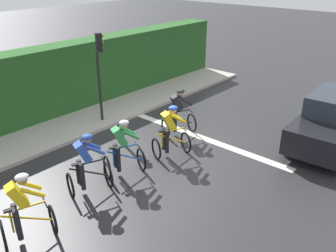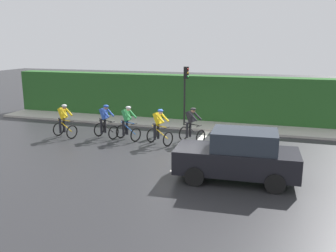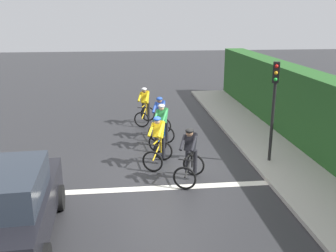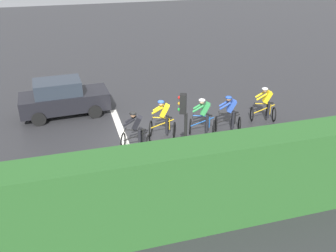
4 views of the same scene
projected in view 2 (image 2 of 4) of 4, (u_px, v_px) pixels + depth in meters
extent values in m
plane|color=#28282B|center=(175.00, 144.00, 16.72)|extent=(80.00, 80.00, 0.00)
cube|color=#ADA89E|center=(162.00, 122.00, 21.25)|extent=(2.80, 20.34, 0.12)
cube|color=gray|center=(167.00, 114.00, 22.03)|extent=(0.44, 20.34, 0.68)
cube|color=#265623|center=(168.00, 97.00, 22.08)|extent=(1.10, 20.34, 2.71)
cube|color=silver|center=(195.00, 146.00, 16.45)|extent=(7.00, 0.30, 0.01)
torus|color=black|center=(72.00, 132.00, 17.63)|extent=(0.66, 0.27, 0.68)
torus|color=black|center=(59.00, 129.00, 18.21)|extent=(0.66, 0.27, 0.68)
cylinder|color=gold|center=(65.00, 126.00, 17.87)|extent=(0.35, 0.95, 0.51)
cylinder|color=gold|center=(61.00, 124.00, 18.03)|extent=(0.04, 0.04, 0.55)
cylinder|color=gold|center=(65.00, 120.00, 17.77)|extent=(0.27, 0.69, 0.04)
cube|color=black|center=(60.00, 119.00, 17.97)|extent=(0.16, 0.24, 0.04)
cylinder|color=black|center=(70.00, 122.00, 17.58)|extent=(0.41, 0.16, 0.03)
cube|color=yellow|center=(63.00, 113.00, 17.78)|extent=(0.41, 0.48, 0.57)
sphere|color=#9E7051|center=(64.00, 107.00, 17.63)|extent=(0.20, 0.20, 0.20)
ellipsoid|color=silver|center=(64.00, 106.00, 17.61)|extent=(0.32, 0.34, 0.14)
cylinder|color=black|center=(64.00, 125.00, 18.08)|extent=(0.12, 0.12, 0.74)
cylinder|color=black|center=(60.00, 126.00, 17.89)|extent=(0.12, 0.12, 0.74)
cylinder|color=yellow|center=(69.00, 112.00, 17.74)|extent=(0.24, 0.48, 0.37)
cylinder|color=yellow|center=(64.00, 113.00, 17.48)|extent=(0.24, 0.48, 0.37)
torus|color=black|center=(113.00, 133.00, 17.51)|extent=(0.66, 0.29, 0.68)
torus|color=black|center=(99.00, 130.00, 18.11)|extent=(0.66, 0.29, 0.68)
cylinder|color=black|center=(106.00, 126.00, 17.75)|extent=(0.38, 0.94, 0.51)
cylinder|color=black|center=(102.00, 125.00, 17.93)|extent=(0.04, 0.04, 0.55)
cylinder|color=black|center=(107.00, 121.00, 17.66)|extent=(0.29, 0.69, 0.04)
cube|color=black|center=(101.00, 119.00, 17.86)|extent=(0.17, 0.24, 0.04)
cylinder|color=black|center=(112.00, 122.00, 17.45)|extent=(0.41, 0.18, 0.03)
cube|color=#2D51B7|center=(104.00, 114.00, 17.67)|extent=(0.42, 0.49, 0.57)
sphere|color=#9E7051|center=(106.00, 108.00, 17.51)|extent=(0.20, 0.20, 0.20)
ellipsoid|color=#264CB2|center=(106.00, 106.00, 17.50)|extent=(0.32, 0.35, 0.14)
cylinder|color=black|center=(105.00, 125.00, 17.97)|extent=(0.12, 0.12, 0.74)
cylinder|color=black|center=(101.00, 126.00, 17.78)|extent=(0.12, 0.12, 0.74)
cylinder|color=#2D51B7|center=(111.00, 113.00, 17.61)|extent=(0.25, 0.48, 0.37)
cylinder|color=#2D51B7|center=(106.00, 114.00, 17.37)|extent=(0.25, 0.48, 0.37)
torus|color=black|center=(136.00, 135.00, 17.11)|extent=(0.65, 0.32, 0.68)
torus|color=black|center=(121.00, 131.00, 17.76)|extent=(0.65, 0.32, 0.68)
cylinder|color=#1E59B2|center=(128.00, 128.00, 17.38)|extent=(0.43, 0.93, 0.51)
cylinder|color=#1E59B2|center=(124.00, 126.00, 17.57)|extent=(0.04, 0.04, 0.55)
cylinder|color=#1E59B2|center=(129.00, 123.00, 17.28)|extent=(0.32, 0.67, 0.04)
cube|color=black|center=(124.00, 121.00, 17.50)|extent=(0.18, 0.24, 0.04)
cylinder|color=black|center=(134.00, 124.00, 17.06)|extent=(0.40, 0.20, 0.03)
cube|color=green|center=(126.00, 115.00, 17.30)|extent=(0.44, 0.49, 0.57)
sphere|color=tan|center=(128.00, 109.00, 17.14)|extent=(0.20, 0.20, 0.20)
ellipsoid|color=silver|center=(128.00, 108.00, 17.12)|extent=(0.33, 0.35, 0.14)
cylinder|color=black|center=(127.00, 127.00, 17.60)|extent=(0.12, 0.12, 0.74)
cylinder|color=black|center=(123.00, 128.00, 17.42)|extent=(0.12, 0.12, 0.74)
cylinder|color=green|center=(133.00, 114.00, 17.23)|extent=(0.27, 0.47, 0.37)
cylinder|color=green|center=(128.00, 115.00, 16.99)|extent=(0.27, 0.47, 0.37)
torus|color=black|center=(168.00, 139.00, 16.35)|extent=(0.65, 0.33, 0.68)
torus|color=black|center=(152.00, 135.00, 17.00)|extent=(0.65, 0.33, 0.68)
cylinder|color=gold|center=(160.00, 132.00, 16.62)|extent=(0.44, 0.92, 0.51)
cylinder|color=gold|center=(155.00, 130.00, 16.81)|extent=(0.04, 0.04, 0.55)
cylinder|color=gold|center=(160.00, 126.00, 16.52)|extent=(0.33, 0.67, 0.04)
cube|color=black|center=(155.00, 124.00, 16.74)|extent=(0.18, 0.24, 0.04)
cylinder|color=black|center=(166.00, 128.00, 16.30)|extent=(0.40, 0.20, 0.03)
cube|color=yellow|center=(158.00, 118.00, 16.54)|extent=(0.44, 0.50, 0.57)
sphere|color=tan|center=(160.00, 112.00, 16.38)|extent=(0.20, 0.20, 0.20)
ellipsoid|color=#264CB2|center=(160.00, 111.00, 16.36)|extent=(0.33, 0.35, 0.14)
cylinder|color=black|center=(158.00, 131.00, 16.84)|extent=(0.12, 0.12, 0.74)
cylinder|color=black|center=(155.00, 132.00, 16.66)|extent=(0.12, 0.12, 0.74)
cylinder|color=yellow|center=(165.00, 118.00, 16.47)|extent=(0.28, 0.47, 0.37)
cylinder|color=yellow|center=(160.00, 119.00, 16.23)|extent=(0.28, 0.47, 0.37)
torus|color=black|center=(201.00, 137.00, 16.71)|extent=(0.64, 0.34, 0.68)
torus|color=black|center=(184.00, 133.00, 17.37)|extent=(0.64, 0.34, 0.68)
cylinder|color=black|center=(192.00, 130.00, 16.98)|extent=(0.45, 0.92, 0.51)
cylinder|color=black|center=(187.00, 128.00, 17.17)|extent=(0.04, 0.04, 0.55)
cylinder|color=black|center=(193.00, 124.00, 16.89)|extent=(0.33, 0.67, 0.04)
cube|color=black|center=(187.00, 122.00, 17.11)|extent=(0.18, 0.24, 0.04)
cylinder|color=black|center=(199.00, 126.00, 16.66)|extent=(0.40, 0.20, 0.03)
cube|color=black|center=(190.00, 117.00, 16.91)|extent=(0.44, 0.50, 0.57)
sphere|color=#9E7051|center=(193.00, 111.00, 16.74)|extent=(0.20, 0.20, 0.20)
ellipsoid|color=black|center=(193.00, 109.00, 16.72)|extent=(0.33, 0.35, 0.14)
cylinder|color=black|center=(190.00, 129.00, 17.20)|extent=(0.12, 0.12, 0.74)
cylinder|color=black|center=(187.00, 130.00, 17.03)|extent=(0.12, 0.12, 0.74)
cylinder|color=black|center=(197.00, 116.00, 16.83)|extent=(0.28, 0.47, 0.37)
cylinder|color=black|center=(193.00, 117.00, 16.59)|extent=(0.28, 0.47, 0.37)
cube|color=black|center=(236.00, 161.00, 12.25)|extent=(1.91, 4.18, 0.80)
cube|color=#262D38|center=(244.00, 140.00, 12.03)|extent=(1.60, 2.21, 0.66)
cylinder|color=black|center=(194.00, 176.00, 11.86)|extent=(0.25, 0.65, 0.64)
cylinder|color=black|center=(202.00, 161.00, 13.43)|extent=(0.25, 0.65, 0.64)
cylinder|color=black|center=(275.00, 184.00, 11.25)|extent=(0.25, 0.65, 0.64)
cylinder|color=black|center=(273.00, 166.00, 12.82)|extent=(0.25, 0.65, 0.64)
cube|color=#EAEACC|center=(175.00, 158.00, 12.23)|extent=(0.28, 0.09, 0.16)
cube|color=#EAEACC|center=(181.00, 149.00, 13.19)|extent=(0.28, 0.09, 0.16)
cylinder|color=black|center=(184.00, 103.00, 19.78)|extent=(0.10, 0.10, 2.70)
cube|color=black|center=(186.00, 73.00, 19.33)|extent=(0.26, 0.26, 0.64)
sphere|color=red|center=(188.00, 69.00, 19.22)|extent=(0.11, 0.11, 0.11)
sphere|color=orange|center=(188.00, 73.00, 19.26)|extent=(0.11, 0.11, 0.11)
sphere|color=green|center=(188.00, 77.00, 19.31)|extent=(0.11, 0.11, 0.11)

